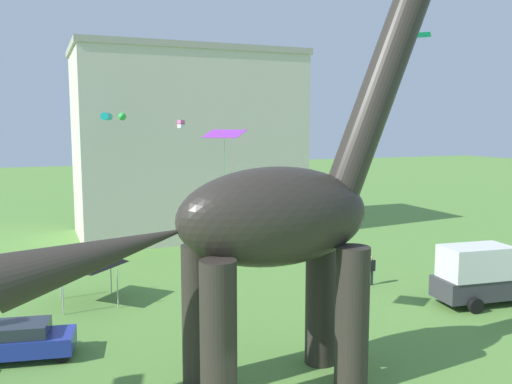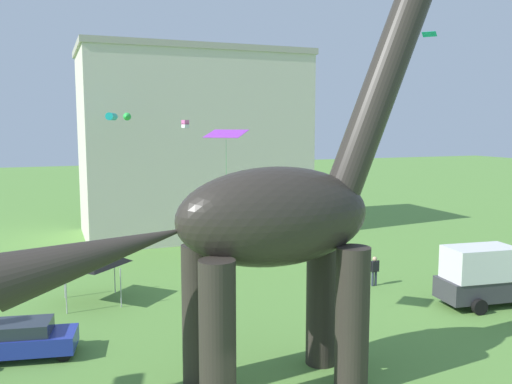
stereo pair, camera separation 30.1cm
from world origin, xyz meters
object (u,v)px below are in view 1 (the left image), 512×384
object	(u,v)px
parked_box_truck	(485,274)
kite_drifting	(110,116)
kite_far_left	(181,124)
dinosaur_sculpture	(273,217)
festival_canopy_tent	(87,257)
person_far_spectator	(371,268)
parked_sedan_left	(20,341)
kite_mid_right	(224,134)
kite_near_high	(424,35)

from	to	relation	value
parked_box_truck	kite_drifting	xyz separation A→B (m)	(-17.09, 16.97, 8.44)
kite_drifting	kite_far_left	bearing A→B (deg)	-53.50
dinosaur_sculpture	festival_canopy_tent	xyz separation A→B (m)	(-5.36, 12.23, -3.76)
parked_box_truck	person_far_spectator	bearing A→B (deg)	132.75
parked_sedan_left	person_far_spectator	xyz separation A→B (m)	(19.10, 3.39, 0.27)
kite_mid_right	kite_far_left	distance (m)	11.59
parked_box_truck	person_far_spectator	xyz separation A→B (m)	(-3.73, 5.11, -0.58)
person_far_spectator	kite_drifting	world-z (taller)	kite_drifting
parked_box_truck	person_far_spectator	size ratio (longest dim) A/B	3.28
festival_canopy_tent	kite_far_left	bearing A→B (deg)	32.44
kite_far_left	kite_mid_right	bearing A→B (deg)	-95.29
parked_sedan_left	dinosaur_sculpture	bearing A→B (deg)	-24.07
kite_mid_right	person_far_spectator	bearing A→B (deg)	23.61
parked_sedan_left	person_far_spectator	distance (m)	19.40
parked_box_truck	festival_canopy_tent	size ratio (longest dim) A/B	1.84
person_far_spectator	festival_canopy_tent	bearing A→B (deg)	32.77
kite_mid_right	kite_near_high	world-z (taller)	kite_near_high
person_far_spectator	kite_mid_right	xyz separation A→B (m)	(-10.72, -4.68, 8.06)
kite_near_high	parked_sedan_left	bearing A→B (deg)	-159.69
person_far_spectator	parked_box_truck	bearing A→B (deg)	169.18
parked_box_truck	kite_near_high	size ratio (longest dim) A/B	4.69
kite_mid_right	parked_box_truck	bearing A→B (deg)	-1.70
festival_canopy_tent	kite_near_high	size ratio (longest dim) A/B	2.54
kite_near_high	person_far_spectator	bearing A→B (deg)	-141.88
kite_mid_right	kite_far_left	size ratio (longest dim) A/B	4.19
person_far_spectator	dinosaur_sculpture	bearing A→B (deg)	84.67
kite_drifting	kite_far_left	xyz separation A→B (m)	(3.71, -5.01, -0.51)
parked_sedan_left	kite_far_left	bearing A→B (deg)	58.01
person_far_spectator	kite_drifting	bearing A→B (deg)	1.47
festival_canopy_tent	person_far_spectator	bearing A→B (deg)	-10.29
parked_box_truck	dinosaur_sculpture	bearing A→B (deg)	-156.83
parked_box_truck	kite_far_left	bearing A→B (deg)	144.84
person_far_spectator	festival_canopy_tent	world-z (taller)	festival_canopy_tent
parked_box_truck	kite_drifting	bearing A→B (deg)	141.83
parked_sedan_left	festival_canopy_tent	world-z (taller)	festival_canopy_tent
parked_sedan_left	person_far_spectator	size ratio (longest dim) A/B	2.52
parked_box_truck	festival_canopy_tent	bearing A→B (deg)	164.45
kite_drifting	kite_near_high	bearing A→B (deg)	-12.41
kite_mid_right	kite_near_high	xyz separation A→B (m)	(19.59, 11.65, 7.02)
festival_canopy_tent	kite_near_high	distance (m)	28.54
dinosaur_sculpture	festival_canopy_tent	bearing A→B (deg)	93.67
dinosaur_sculpture	festival_canopy_tent	size ratio (longest dim) A/B	5.53
parked_sedan_left	kite_mid_right	world-z (taller)	kite_mid_right
dinosaur_sculpture	kite_mid_right	size ratio (longest dim) A/B	8.49
dinosaur_sculpture	kite_drifting	bearing A→B (deg)	77.61
dinosaur_sculpture	parked_box_truck	xyz separation A→B (m)	(14.26, 4.23, -4.65)
kite_mid_right	kite_near_high	distance (m)	23.85
kite_far_left	kite_near_high	xyz separation A→B (m)	(18.52, 0.11, 6.58)
dinosaur_sculpture	kite_far_left	world-z (taller)	dinosaur_sculpture
parked_box_truck	person_far_spectator	world-z (taller)	parked_box_truck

